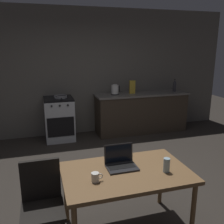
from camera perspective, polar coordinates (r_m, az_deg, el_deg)
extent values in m
plane|color=#2D2823|center=(3.68, 0.87, -17.42)|extent=(12.00, 12.00, 0.00)
cube|color=#5F5B54|center=(5.76, -4.12, 9.03)|extent=(6.40, 0.10, 2.78)
cube|color=#382D23|center=(5.91, 6.62, -0.25)|extent=(2.10, 0.60, 0.88)
cube|color=#66605B|center=(5.81, 6.75, 4.11)|extent=(2.16, 0.64, 0.04)
cube|color=#B7BABF|center=(5.47, -11.90, -1.71)|extent=(0.60, 0.60, 0.88)
cube|color=black|center=(5.36, -12.16, 2.99)|extent=(0.60, 0.60, 0.04)
cube|color=black|center=(5.20, -11.56, -3.38)|extent=(0.54, 0.01, 0.40)
cylinder|color=black|center=(5.06, -13.61, 1.29)|extent=(0.04, 0.02, 0.04)
cylinder|color=black|center=(5.07, -11.81, 1.42)|extent=(0.04, 0.02, 0.04)
cylinder|color=black|center=(5.09, -10.02, 1.54)|extent=(0.04, 0.02, 0.04)
cube|color=brown|center=(2.66, 3.25, -13.67)|extent=(1.31, 0.82, 0.04)
cylinder|color=brown|center=(2.83, 17.97, -21.04)|extent=(0.05, 0.05, 0.67)
cylinder|color=brown|center=(3.03, -10.45, -17.94)|extent=(0.05, 0.05, 0.67)
cylinder|color=brown|center=(3.33, 11.03, -14.73)|extent=(0.05, 0.05, 0.67)
cube|color=black|center=(2.61, -15.49, -20.91)|extent=(0.40, 0.40, 0.04)
cube|color=black|center=(2.64, -15.95, -14.58)|extent=(0.38, 0.04, 0.42)
cylinder|color=black|center=(2.89, -18.89, -23.07)|extent=(0.04, 0.04, 0.44)
cylinder|color=black|center=(2.89, -11.60, -22.58)|extent=(0.04, 0.04, 0.44)
cube|color=#232326|center=(2.70, 2.29, -12.55)|extent=(0.32, 0.22, 0.02)
cube|color=black|center=(2.70, 2.18, -12.23)|extent=(0.28, 0.12, 0.00)
cube|color=#232326|center=(2.75, 1.50, -9.36)|extent=(0.32, 0.03, 0.21)
cube|color=black|center=(2.74, 1.53, -9.41)|extent=(0.29, 0.02, 0.18)
cylinder|color=black|center=(5.59, 0.67, 4.10)|extent=(0.17, 0.17, 0.02)
cylinder|color=silver|center=(5.57, 0.67, 5.17)|extent=(0.16, 0.16, 0.19)
cylinder|color=silver|center=(5.55, 0.67, 6.22)|extent=(0.10, 0.10, 0.02)
cube|color=black|center=(5.60, 1.62, 5.31)|extent=(0.02, 0.02, 0.13)
cylinder|color=#2D2D33|center=(6.11, 14.02, 5.52)|extent=(0.07, 0.07, 0.22)
cone|color=#2D2D33|center=(6.09, 14.11, 6.81)|extent=(0.07, 0.07, 0.06)
cylinder|color=black|center=(6.09, 14.13, 7.18)|extent=(0.03, 0.03, 0.02)
cylinder|color=gray|center=(5.34, -11.62, 3.26)|extent=(0.26, 0.26, 0.01)
torus|color=gray|center=(5.34, -11.64, 3.58)|extent=(0.27, 0.27, 0.02)
cylinder|color=black|center=(5.13, -11.40, 2.95)|extent=(0.02, 0.18, 0.02)
cylinder|color=silver|center=(2.45, -3.85, -14.62)|extent=(0.07, 0.07, 0.09)
torus|color=silver|center=(2.46, -2.70, -14.38)|extent=(0.05, 0.01, 0.05)
cylinder|color=#99B7C6|center=(2.66, 12.32, -11.73)|extent=(0.07, 0.07, 0.15)
cube|color=gold|center=(5.72, 4.65, 5.70)|extent=(0.13, 0.05, 0.30)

